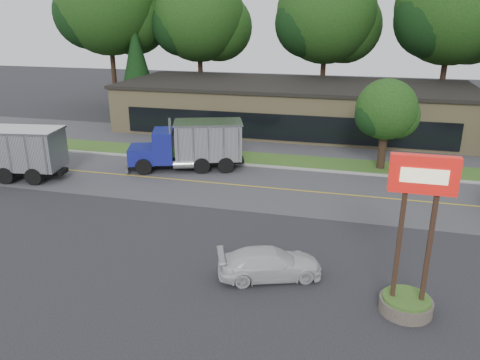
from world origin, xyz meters
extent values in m
plane|color=#323237|center=(0.00, 0.00, 0.00)|extent=(140.00, 140.00, 0.00)
cube|color=#58585D|center=(0.00, 9.00, 0.00)|extent=(60.00, 8.00, 0.02)
cube|color=gold|center=(0.00, 9.00, 0.00)|extent=(60.00, 0.12, 0.01)
cube|color=#9E9E99|center=(0.00, 13.20, 0.00)|extent=(60.00, 0.30, 0.12)
cube|color=#2A591E|center=(0.00, 15.00, 0.00)|extent=(60.00, 3.40, 0.03)
cube|color=#58585D|center=(0.00, 20.00, 0.00)|extent=(60.00, 7.00, 0.02)
cube|color=tan|center=(2.00, 26.00, 2.00)|extent=(32.00, 12.00, 4.00)
cylinder|color=#6B6054|center=(10.50, -2.50, 0.25)|extent=(1.90, 1.90, 0.50)
cylinder|color=#2A591E|center=(10.50, -2.50, 0.55)|extent=(1.70, 1.70, 0.10)
cube|color=#332116|center=(10.00, -2.50, 2.60)|extent=(0.16, 0.16, 5.00)
cube|color=#332116|center=(11.00, -2.50, 2.60)|extent=(0.16, 0.16, 5.00)
cube|color=red|center=(10.50, -2.50, 5.30)|extent=(2.20, 0.35, 1.30)
cube|color=beige|center=(10.50, -2.69, 5.30)|extent=(1.50, 0.04, 0.50)
cube|color=beige|center=(10.50, -2.31, 5.30)|extent=(1.50, 0.04, 0.50)
cylinder|color=#382619|center=(-20.00, 32.00, 3.12)|extent=(0.56, 0.56, 6.24)
sphere|color=#103B11|center=(-20.00, 32.00, 11.59)|extent=(11.41, 11.41, 11.41)
sphere|color=#103B11|center=(-17.86, 33.43, 10.17)|extent=(8.56, 8.56, 8.56)
sphere|color=black|center=(-21.78, 30.93, 10.52)|extent=(7.85, 7.85, 7.85)
cylinder|color=#382619|center=(-10.00, 34.00, 2.77)|extent=(0.56, 0.56, 5.55)
sphere|color=#103B11|center=(-10.00, 34.00, 10.30)|extent=(10.14, 10.14, 10.14)
sphere|color=#103B11|center=(-8.10, 35.27, 9.03)|extent=(7.60, 7.60, 7.60)
sphere|color=black|center=(-11.58, 33.05, 9.35)|extent=(6.97, 6.97, 6.97)
cylinder|color=#382619|center=(4.00, 34.00, 2.83)|extent=(0.56, 0.56, 5.66)
sphere|color=#103B11|center=(4.00, 34.00, 10.51)|extent=(10.34, 10.34, 10.34)
sphere|color=#103B11|center=(5.94, 35.29, 9.21)|extent=(7.76, 7.76, 7.76)
sphere|color=black|center=(2.38, 33.03, 9.54)|extent=(7.11, 7.11, 7.11)
cylinder|color=#382619|center=(16.00, 33.00, 2.95)|extent=(0.56, 0.56, 5.90)
sphere|color=#103B11|center=(16.00, 33.00, 10.96)|extent=(10.79, 10.79, 10.79)
sphere|color=#103B11|center=(18.02, 34.35, 9.61)|extent=(8.09, 8.09, 8.09)
sphere|color=black|center=(14.31, 31.99, 9.95)|extent=(7.42, 7.42, 7.42)
cylinder|color=#382619|center=(-16.00, 30.00, 0.50)|extent=(0.44, 0.44, 1.00)
cone|color=black|center=(-16.00, 30.00, 5.34)|extent=(4.27, 4.27, 8.74)
cylinder|color=#382619|center=(10.00, 15.00, 1.14)|extent=(0.56, 0.56, 2.27)
sphere|color=#103B11|center=(10.00, 15.00, 4.22)|extent=(4.16, 4.16, 4.16)
sphere|color=#103B11|center=(10.78, 15.52, 3.70)|extent=(3.12, 3.12, 3.12)
sphere|color=black|center=(9.35, 14.61, 3.83)|extent=(2.86, 2.86, 2.86)
cube|color=black|center=(-14.51, 6.50, 0.57)|extent=(8.84, 2.31, 0.28)
cube|color=silver|center=(-13.00, 6.73, 2.02)|extent=(5.57, 3.26, 2.50)
cube|color=silver|center=(-13.00, 6.73, 3.32)|extent=(5.74, 3.43, 0.12)
cylinder|color=black|center=(-12.79, 7.92, 0.57)|extent=(1.14, 0.51, 1.10)
cylinder|color=black|center=(-12.45, 5.65, 0.57)|extent=(1.14, 0.51, 1.10)
cube|color=black|center=(-3.04, 11.50, 0.57)|extent=(7.48, 3.37, 0.28)
cube|color=navy|center=(-6.15, 10.45, 1.12)|extent=(2.45, 2.76, 1.10)
cube|color=navy|center=(-4.75, 10.92, 1.72)|extent=(2.01, 2.69, 2.20)
cube|color=black|center=(-5.30, 10.74, 2.12)|extent=(0.73, 2.01, 0.90)
cube|color=silver|center=(-1.80, 11.92, 2.02)|extent=(5.08, 3.81, 2.50)
cube|color=silver|center=(-1.80, 11.92, 3.32)|extent=(5.27, 4.01, 0.12)
cylinder|color=black|center=(-6.37, 11.59, 0.57)|extent=(1.15, 0.68, 1.10)
cylinder|color=black|center=(-5.63, 9.41, 0.57)|extent=(1.15, 0.68, 1.10)
cylinder|color=black|center=(-1.85, 13.12, 0.57)|extent=(1.15, 0.68, 1.10)
cylinder|color=black|center=(-1.12, 10.94, 0.57)|extent=(1.15, 0.68, 1.10)
imported|color=silver|center=(5.22, -1.39, 0.62)|extent=(4.63, 3.19, 1.24)
camera|label=1|loc=(8.32, -18.14, 10.23)|focal=35.00mm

